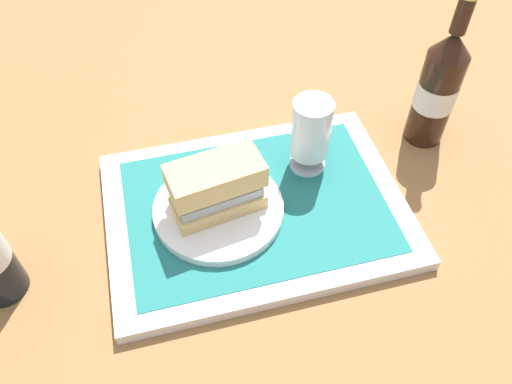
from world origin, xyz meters
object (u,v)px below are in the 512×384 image
object	(u,v)px
sandwich	(219,185)
beer_bottle	(438,87)
beer_glass	(311,133)
plate	(218,208)

from	to	relation	value
sandwich	beer_bottle	size ratio (longest dim) A/B	0.52
sandwich	beer_bottle	world-z (taller)	beer_bottle
beer_glass	beer_bottle	size ratio (longest dim) A/B	0.47
plate	beer_bottle	world-z (taller)	beer_bottle
plate	sandwich	xyz separation A→B (m)	(0.00, 0.00, 0.05)
plate	beer_glass	world-z (taller)	beer_glass
sandwich	plate	bearing A→B (deg)	-180.00
plate	sandwich	distance (m)	0.05
sandwich	beer_glass	size ratio (longest dim) A/B	1.11
sandwich	beer_glass	xyz separation A→B (m)	(0.15, 0.06, 0.01)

